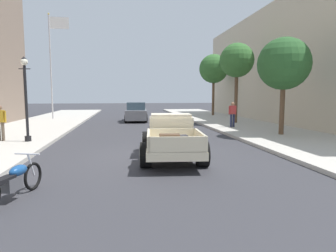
% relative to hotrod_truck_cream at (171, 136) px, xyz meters
% --- Properties ---
extents(ground_plane, '(140.00, 140.00, 0.00)m').
position_rel_hotrod_truck_cream_xyz_m(ground_plane, '(-0.52, 0.28, -0.75)').
color(ground_plane, '#333338').
extents(sidewalk_right, '(5.50, 64.00, 0.15)m').
position_rel_hotrod_truck_cream_xyz_m(sidewalk_right, '(6.73, 0.28, -0.68)').
color(sidewalk_right, '#B7B2A8').
rests_on(sidewalk_right, ground).
extents(building_right_storefront, '(12.00, 28.00, 9.29)m').
position_rel_hotrod_truck_cream_xyz_m(building_right_storefront, '(15.48, 11.66, 3.89)').
color(building_right_storefront, beige).
rests_on(building_right_storefront, ground).
extents(hotrod_truck_cream, '(2.46, 5.04, 1.58)m').
position_rel_hotrod_truck_cream_xyz_m(hotrod_truck_cream, '(0.00, 0.00, 0.00)').
color(hotrod_truck_cream, beige).
rests_on(hotrod_truck_cream, ground).
extents(motorcycle_parked, '(0.80, 2.06, 0.93)m').
position_rel_hotrod_truck_cream_xyz_m(motorcycle_parked, '(-4.08, -3.99, -0.31)').
color(motorcycle_parked, black).
rests_on(motorcycle_parked, ground).
extents(car_background_grey, '(2.06, 4.40, 1.65)m').
position_rel_hotrod_truck_cream_xyz_m(car_background_grey, '(-0.68, 14.63, 0.01)').
color(car_background_grey, slate).
rests_on(car_background_grey, ground).
extents(pedestrian_sidewalk_left, '(0.53, 0.22, 1.65)m').
position_rel_hotrod_truck_cream_xyz_m(pedestrian_sidewalk_left, '(-7.39, 3.93, 0.33)').
color(pedestrian_sidewalk_left, brown).
rests_on(pedestrian_sidewalk_left, sidewalk_left).
extents(pedestrian_sidewalk_right, '(0.53, 0.22, 1.65)m').
position_rel_hotrod_truck_cream_xyz_m(pedestrian_sidewalk_right, '(5.40, 7.87, 0.33)').
color(pedestrian_sidewalk_right, '#232847').
rests_on(pedestrian_sidewalk_right, sidewalk_right).
extents(street_lamp_near, '(0.50, 0.32, 3.85)m').
position_rel_hotrod_truck_cream_xyz_m(street_lamp_near, '(-6.10, 3.55, 1.63)').
color(street_lamp_near, black).
rests_on(street_lamp_near, sidewalk_left).
extents(flagpole, '(1.74, 0.16, 9.16)m').
position_rel_hotrod_truck_cream_xyz_m(flagpole, '(-7.81, 16.64, 5.02)').
color(flagpole, '#B2B2B7').
rests_on(flagpole, sidewalk_left).
extents(street_tree_nearest, '(2.76, 2.76, 5.15)m').
position_rel_hotrod_truck_cream_xyz_m(street_tree_nearest, '(6.70, 4.03, 3.14)').
color(street_tree_nearest, brown).
rests_on(street_tree_nearest, sidewalk_right).
extents(street_tree_second, '(2.57, 2.57, 6.02)m').
position_rel_hotrod_truck_cream_xyz_m(street_tree_second, '(6.77, 10.79, 4.08)').
color(street_tree_second, brown).
rests_on(street_tree_second, sidewalk_right).
extents(street_tree_third, '(2.98, 2.98, 6.31)m').
position_rel_hotrod_truck_cream_xyz_m(street_tree_third, '(7.53, 19.02, 4.19)').
color(street_tree_third, brown).
rests_on(street_tree_third, sidewalk_right).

